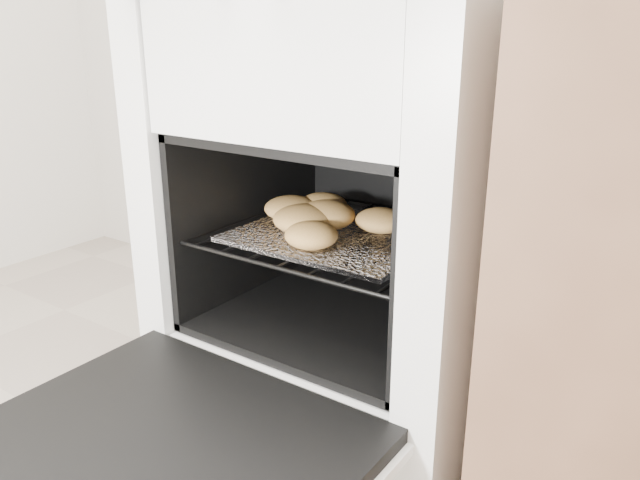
% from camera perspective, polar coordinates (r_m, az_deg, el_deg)
% --- Properties ---
extents(stove, '(0.66, 0.73, 1.01)m').
position_cam_1_polar(stove, '(1.28, 4.12, 4.21)').
color(stove, white).
rests_on(stove, ground).
extents(oven_door, '(0.59, 0.46, 0.04)m').
position_cam_1_polar(oven_door, '(1.00, -13.63, -18.00)').
color(oven_door, black).
rests_on(oven_door, stove).
extents(oven_rack, '(0.48, 0.46, 0.01)m').
position_cam_1_polar(oven_rack, '(1.24, 2.32, 0.47)').
color(oven_rack, black).
rests_on(oven_rack, stove).
extents(foil_sheet, '(0.37, 0.33, 0.01)m').
position_cam_1_polar(foil_sheet, '(1.22, 1.77, 0.50)').
color(foil_sheet, white).
rests_on(foil_sheet, oven_rack).
extents(baked_rolls, '(0.32, 0.31, 0.06)m').
position_cam_1_polar(baked_rolls, '(1.24, 0.01, 2.22)').
color(baked_rolls, tan).
rests_on(baked_rolls, foil_sheet).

